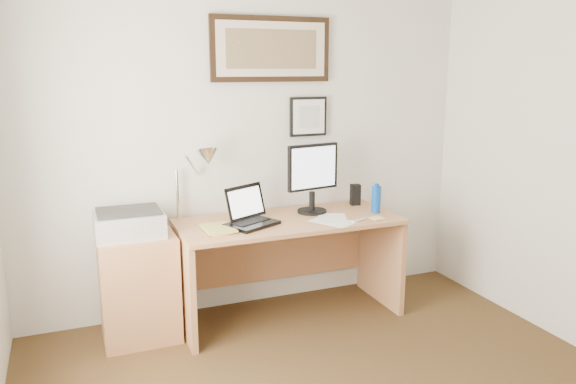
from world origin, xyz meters
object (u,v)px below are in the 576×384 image
water_bottle (376,199)px  printer (129,223)px  side_cabinet (139,288)px  lcd_monitor (313,175)px  desk (284,247)px  laptop (250,216)px  book (204,230)px

water_bottle → printer: water_bottle is taller
side_cabinet → printer: size_ratio=1.66×
side_cabinet → lcd_monitor: size_ratio=1.40×
lcd_monitor → printer: size_ratio=1.18×
water_bottle → desk: size_ratio=0.13×
laptop → lcd_monitor: 0.59m
water_bottle → book: water_bottle is taller
printer → water_bottle: bearing=-4.4°
side_cabinet → laptop: 0.89m
lcd_monitor → printer: lcd_monitor is taller
side_cabinet → printer: bearing=151.6°
water_bottle → desk: 0.77m
desk → printer: bearing=-179.2°
side_cabinet → lcd_monitor: bearing=2.3°
laptop → lcd_monitor: lcd_monitor is taller
laptop → printer: 0.81m
desk → printer: 1.15m
water_bottle → laptop: bearing=176.9°
laptop → printer: (-0.81, 0.08, 0.01)m
water_bottle → printer: 1.79m
book → printer: 0.49m
book → desk: bearing=14.9°
water_bottle → book: 1.33m
book → laptop: bearing=11.6°
side_cabinet → book: book is taller
side_cabinet → lcd_monitor: lcd_monitor is taller
side_cabinet → laptop: (0.77, -0.06, 0.44)m
side_cabinet → water_bottle: bearing=-3.9°
printer → laptop: bearing=-6.0°
book → lcd_monitor: bearing=12.1°
water_bottle → desk: bearing=167.3°
laptop → water_bottle: bearing=-3.1°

